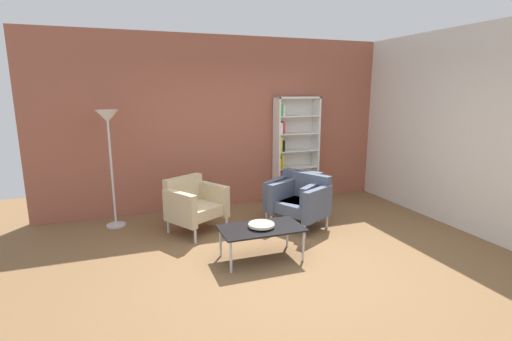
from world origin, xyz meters
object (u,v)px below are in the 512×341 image
at_px(bookshelf_tall, 292,152).
at_px(floor_lamp_torchiere, 108,130).
at_px(armchair_by_bookshelf, 295,196).
at_px(decorative_bowl, 261,225).
at_px(armchair_spare_guest, 302,200).
at_px(coffee_table_low, 261,230).
at_px(armchair_corner_red, 194,203).

relative_size(bookshelf_tall, floor_lamp_torchiere, 1.09).
xyz_separation_m(armchair_by_bookshelf, floor_lamp_torchiere, (-2.63, 0.77, 1.03)).
relative_size(decorative_bowl, armchair_spare_guest, 0.35).
relative_size(coffee_table_low, armchair_by_bookshelf, 1.06).
xyz_separation_m(bookshelf_tall, armchair_by_bookshelf, (-0.43, -1.05, -0.51)).
height_order(armchair_spare_guest, floor_lamp_torchiere, floor_lamp_torchiere).
relative_size(bookshelf_tall, armchair_corner_red, 2.03).
xyz_separation_m(armchair_corner_red, armchair_by_bookshelf, (1.54, -0.16, 0.00)).
bearing_deg(armchair_corner_red, decorative_bowl, -94.14).
height_order(armchair_corner_red, armchair_by_bookshelf, same).
distance_m(coffee_table_low, armchair_by_bookshelf, 1.41).
bearing_deg(armchair_corner_red, bookshelf_tall, -5.89).
bearing_deg(floor_lamp_torchiere, coffee_table_low, -47.18).
height_order(coffee_table_low, armchair_by_bookshelf, armchair_by_bookshelf).
height_order(bookshelf_tall, coffee_table_low, bookshelf_tall).
xyz_separation_m(coffee_table_low, armchair_corner_red, (-0.59, 1.20, 0.05)).
bearing_deg(decorative_bowl, floor_lamp_torchiere, 132.82).
xyz_separation_m(armchair_corner_red, armchair_spare_guest, (1.55, -0.38, 0.00)).
distance_m(armchair_spare_guest, armchair_by_bookshelf, 0.22).
bearing_deg(decorative_bowl, armchair_corner_red, 116.17).
relative_size(armchair_corner_red, armchair_by_bookshelf, 0.99).
bearing_deg(bookshelf_tall, decorative_bowl, -123.47).
relative_size(armchair_by_bookshelf, floor_lamp_torchiere, 0.54).
bearing_deg(floor_lamp_torchiere, armchair_by_bookshelf, -16.27).
height_order(decorative_bowl, floor_lamp_torchiere, floor_lamp_torchiere).
bearing_deg(armchair_spare_guest, floor_lamp_torchiere, -138.57).
bearing_deg(armchair_by_bookshelf, decorative_bowl, -79.02).
relative_size(armchair_spare_guest, armchair_by_bookshelf, 0.98).
distance_m(bookshelf_tall, armchair_corner_red, 2.23).
xyz_separation_m(decorative_bowl, floor_lamp_torchiere, (-1.67, 1.81, 1.01)).
bearing_deg(armchair_corner_red, armchair_spare_guest, -44.00).
relative_size(coffee_table_low, armchair_spare_guest, 1.08).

